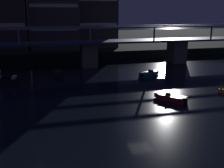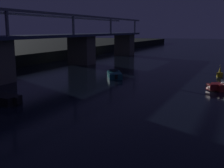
% 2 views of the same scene
% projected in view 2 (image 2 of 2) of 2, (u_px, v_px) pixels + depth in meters
% --- Properties ---
extents(speedboat_near_right, '(4.86, 3.63, 1.16)m').
position_uv_depth(speedboat_near_right, '(114.00, 75.00, 41.84)').
color(speedboat_near_right, '#196066').
rests_on(speedboat_near_right, ground).
extents(channel_buoy, '(0.90, 0.90, 1.76)m').
position_uv_depth(channel_buoy, '(220.00, 74.00, 42.56)').
color(channel_buoy, yellow).
rests_on(channel_buoy, ground).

